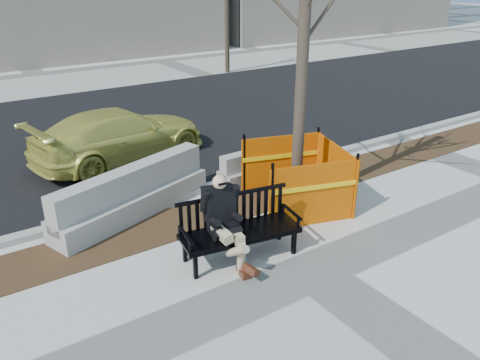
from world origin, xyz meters
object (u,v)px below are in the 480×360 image
(sedan, at_px, (123,159))
(seated_man, at_px, (223,259))
(jersey_barrier_left, at_px, (135,214))
(tree_fence, at_px, (295,205))
(jersey_barrier_right, at_px, (269,176))
(bench, at_px, (240,257))

(sedan, bearing_deg, seated_man, 166.33)
(sedan, bearing_deg, jersey_barrier_left, 152.68)
(tree_fence, xyz_separation_m, jersey_barrier_left, (-2.86, 1.44, 0.00))
(sedan, distance_m, jersey_barrier_right, 3.77)
(bench, xyz_separation_m, tree_fence, (1.99, 0.98, 0.00))
(seated_man, distance_m, jersey_barrier_left, 2.39)
(seated_man, height_order, jersey_barrier_left, seated_man)
(jersey_barrier_right, bearing_deg, tree_fence, -109.36)
(bench, distance_m, jersey_barrier_right, 3.49)
(jersey_barrier_left, bearing_deg, jersey_barrier_right, -17.43)
(tree_fence, distance_m, jersey_barrier_right, 1.57)
(seated_man, relative_size, jersey_barrier_left, 0.42)
(bench, height_order, seated_man, seated_man)
(seated_man, bearing_deg, jersey_barrier_right, 50.71)
(bench, distance_m, jersey_barrier_left, 2.57)
(seated_man, bearing_deg, sedan, 96.24)
(sedan, height_order, jersey_barrier_right, sedan)
(tree_fence, xyz_separation_m, jersey_barrier_right, (0.47, 1.50, 0.00))
(sedan, distance_m, jersey_barrier_left, 3.09)
(tree_fence, relative_size, jersey_barrier_right, 2.59)
(tree_fence, height_order, jersey_barrier_right, tree_fence)
(bench, xyz_separation_m, jersey_barrier_right, (2.46, 2.48, 0.00))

